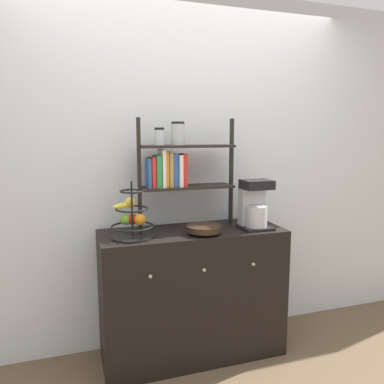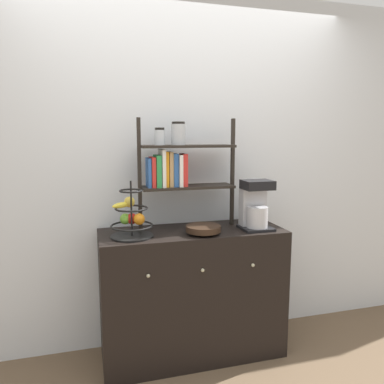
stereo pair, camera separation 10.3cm
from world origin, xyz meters
name	(u,v)px [view 2 (the right image)]	position (x,y,z in m)	size (l,w,h in m)	color
ground_plane	(202,372)	(0.00, 0.00, 0.00)	(12.00, 12.00, 0.00)	brown
wall_back	(182,172)	(0.00, 0.52, 1.30)	(7.00, 0.05, 2.60)	silver
sideboard	(192,293)	(0.00, 0.24, 0.46)	(1.28, 0.49, 0.92)	black
coffee_maker	(255,205)	(0.44, 0.17, 1.09)	(0.21, 0.21, 0.35)	black
fruit_stand	(131,218)	(-0.42, 0.20, 1.04)	(0.28, 0.28, 0.37)	black
wooden_bowl	(203,229)	(0.05, 0.13, 0.95)	(0.24, 0.24, 0.06)	black
shelf_hutch	(175,164)	(-0.10, 0.33, 1.37)	(0.70, 0.20, 0.77)	black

